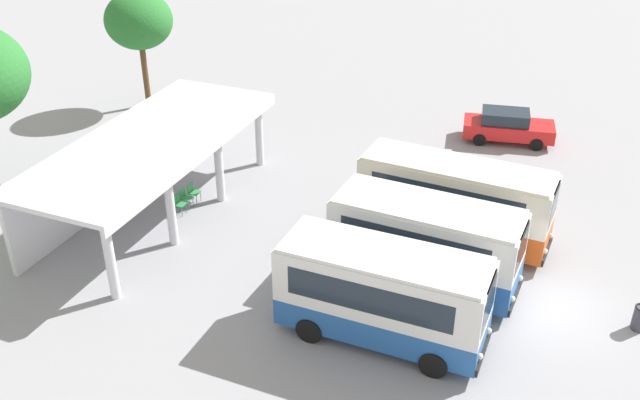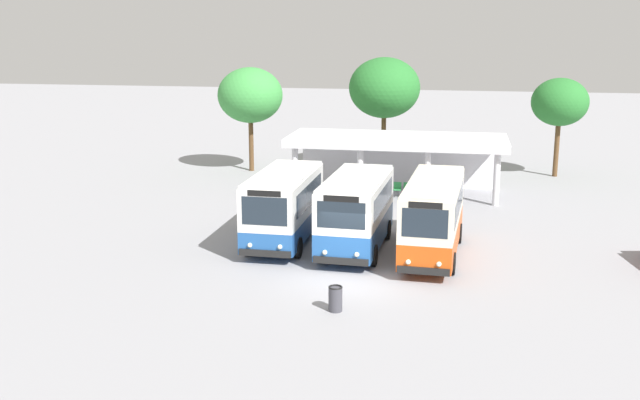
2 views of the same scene
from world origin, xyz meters
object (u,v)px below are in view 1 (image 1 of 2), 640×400
Objects in this scene: city_bus_second_in_row at (426,242)px; waiting_chair_end_by_column at (178,203)px; city_bus_middle_cream at (455,199)px; waiting_chair_second_from_end at (185,197)px; litter_bin_apron at (640,318)px; waiting_chair_middle_seat at (193,191)px; city_bus_nearest_orange at (383,292)px; parked_car_flank at (508,126)px.

waiting_chair_end_by_column is at bearing 85.26° from city_bus_second_in_row.
city_bus_middle_cream reaches higher than waiting_chair_second_from_end.
litter_bin_apron is at bearing -91.82° from waiting_chair_end_by_column.
city_bus_second_in_row is 3.35m from city_bus_middle_cream.
waiting_chair_end_by_column is at bearing 178.36° from waiting_chair_middle_seat.
city_bus_nearest_orange reaches higher than litter_bin_apron.
litter_bin_apron is (-13.18, -6.67, -0.37)m from parked_car_flank.
city_bus_nearest_orange is at bearing -117.41° from waiting_chair_middle_seat.
city_bus_nearest_orange is 16.91m from parked_car_flank.
city_bus_nearest_orange is at bearing -112.21° from waiting_chair_end_by_column.
litter_bin_apron is at bearing -113.19° from city_bus_middle_cream.
waiting_chair_second_from_end is (0.56, 0.01, 0.00)m from waiting_chair_end_by_column.
waiting_chair_end_by_column is 18.12m from litter_bin_apron.
city_bus_second_in_row is 7.85× the size of waiting_chair_end_by_column.
city_bus_nearest_orange is at bearing 172.11° from city_bus_second_in_row.
city_bus_second_in_row is at bearing -94.74° from waiting_chair_end_by_column.
waiting_chair_middle_seat is 0.96× the size of litter_bin_apron.
city_bus_middle_cream is 8.76× the size of waiting_chair_middle_seat.
city_bus_middle_cream is 11.41m from waiting_chair_end_by_column.
city_bus_second_in_row is 13.55m from parked_car_flank.
waiting_chair_middle_seat is 18.16m from litter_bin_apron.
city_bus_middle_cream is 8.76× the size of waiting_chair_end_by_column.
city_bus_second_in_row reaches higher than waiting_chair_second_from_end.
waiting_chair_middle_seat is (-11.48, 11.41, -0.31)m from parked_car_flank.
city_bus_second_in_row is 7.85× the size of waiting_chair_second_from_end.
parked_car_flank is 5.48× the size of waiting_chair_middle_seat.
waiting_chair_second_from_end is at bearing 1.17° from waiting_chair_end_by_column.
waiting_chair_second_from_end is (-1.88, 11.08, -1.31)m from city_bus_middle_cream.
waiting_chair_second_from_end is (4.80, 10.38, -1.28)m from city_bus_nearest_orange.
city_bus_second_in_row reaches higher than waiting_chair_end_by_column.
waiting_chair_middle_seat is (-1.31, 11.04, -1.31)m from city_bus_middle_cream.
waiting_chair_second_from_end is 18.16m from litter_bin_apron.
parked_car_flank reaches higher than waiting_chair_second_from_end.
city_bus_middle_cream is 1.60× the size of parked_car_flank.
parked_car_flank is at bearing -43.57° from waiting_chair_second_from_end.
city_bus_second_in_row is 11.06m from waiting_chair_middle_seat.
waiting_chair_middle_seat is at bearing 79.39° from city_bus_second_in_row.
city_bus_second_in_row is at bearing 177.41° from parked_car_flank.
parked_car_flank is 17.03m from waiting_chair_end_by_column.
waiting_chair_second_from_end is at bearing 99.61° from city_bus_middle_cream.
litter_bin_apron is at bearing -153.18° from parked_car_flank.
waiting_chair_end_by_column is at bearing 102.43° from city_bus_middle_cream.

